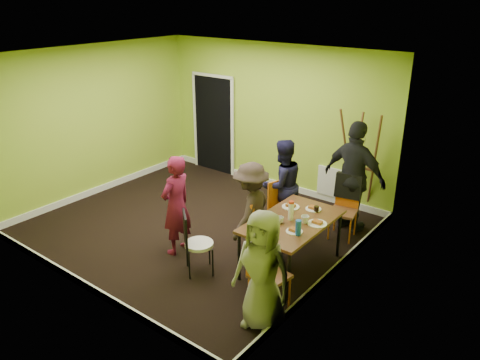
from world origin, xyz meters
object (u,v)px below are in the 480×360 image
at_px(person_left_near, 251,211).
at_px(dining_table, 292,224).
at_px(easel, 358,165).
at_px(thermos, 291,211).
at_px(person_left_far, 282,185).
at_px(person_front_end, 263,271).
at_px(chair_front_end, 265,272).
at_px(chair_bentwood, 194,240).
at_px(blue_bottle, 298,228).
at_px(person_standing, 176,205).
at_px(person_back_end, 354,178).
at_px(chair_left_far, 280,205).
at_px(orange_bottle, 292,209).
at_px(chair_left_near, 262,227).
at_px(chair_back_end, 347,193).

bearing_deg(person_left_near, dining_table, 83.88).
height_order(easel, thermos, easel).
bearing_deg(person_left_far, person_front_end, 52.76).
relative_size(chair_front_end, chair_bentwood, 1.09).
relative_size(blue_bottle, person_standing, 0.14).
bearing_deg(person_back_end, person_standing, 59.26).
bearing_deg(chair_left_far, thermos, 58.82).
bearing_deg(thermos, orange_bottle, 119.04).
height_order(person_left_near, person_back_end, person_back_end).
distance_m(chair_left_near, blue_bottle, 0.85).
distance_m(chair_front_end, person_standing, 1.91).
bearing_deg(person_front_end, orange_bottle, 104.93).
distance_m(blue_bottle, person_back_end, 1.90).
height_order(chair_front_end, person_left_far, person_left_far).
bearing_deg(easel, chair_bentwood, -107.41).
bearing_deg(chair_left_far, chair_left_near, 32.68).
xyz_separation_m(orange_bottle, person_left_near, (-0.51, -0.27, -0.07)).
bearing_deg(chair_left_far, chair_front_end, 45.91).
distance_m(chair_left_near, thermos, 0.56).
distance_m(chair_front_end, chair_bentwood, 1.27).
distance_m(chair_left_far, chair_left_near, 0.85).
bearing_deg(dining_table, chair_bentwood, -137.30).
bearing_deg(person_back_end, person_front_end, 101.78).
bearing_deg(chair_left_near, dining_table, 81.79).
xyz_separation_m(easel, person_front_end, (0.41, -3.41, -0.19)).
distance_m(chair_bentwood, blue_bottle, 1.45).
bearing_deg(easel, person_standing, -119.04).
relative_size(chair_left_near, blue_bottle, 4.44).
height_order(chair_left_far, person_front_end, person_front_end).
height_order(orange_bottle, person_standing, person_standing).
relative_size(person_standing, person_left_near, 1.05).
bearing_deg(chair_back_end, chair_front_end, 81.99).
bearing_deg(chair_back_end, person_left_far, 15.51).
bearing_deg(orange_bottle, chair_bentwood, -126.99).
height_order(chair_front_end, person_left_near, person_left_near).
xyz_separation_m(chair_bentwood, blue_bottle, (1.27, 0.60, 0.35)).
height_order(chair_left_near, blue_bottle, blue_bottle).
xyz_separation_m(person_left_near, person_back_end, (0.82, 1.65, 0.19)).
bearing_deg(thermos, chair_bentwood, -136.60).
xyz_separation_m(chair_left_near, person_back_end, (0.62, 1.66, 0.40)).
height_order(chair_front_end, orange_bottle, chair_front_end).
xyz_separation_m(chair_left_far, person_back_end, (0.84, 0.83, 0.42)).
height_order(dining_table, chair_left_far, chair_left_far).
distance_m(chair_left_near, orange_bottle, 0.50).
bearing_deg(person_left_far, person_standing, -1.66).
height_order(chair_left_near, person_front_end, person_front_end).
xyz_separation_m(chair_back_end, person_left_near, (-0.81, -1.48, 0.02)).
height_order(person_standing, person_left_far, same).
relative_size(blue_bottle, person_left_far, 0.14).
xyz_separation_m(chair_back_end, person_left_far, (-0.93, -0.46, 0.05)).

